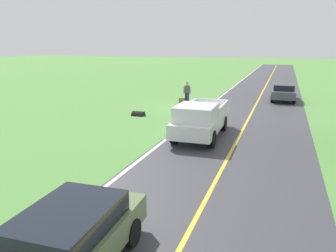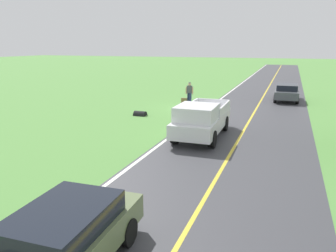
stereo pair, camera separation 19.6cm
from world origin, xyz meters
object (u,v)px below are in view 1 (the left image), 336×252
object	(u,v)px
hitchhiker_walking	(187,92)
suitcase_carried	(182,101)
sedan_ahead_same_lane	(66,242)
sedan_near_oncoming	(283,92)
pickup_truck_passing	(200,119)

from	to	relation	value
hitchhiker_walking	suitcase_carried	size ratio (longest dim) A/B	3.80
suitcase_carried	sedan_ahead_same_lane	distance (m)	20.62
suitcase_carried	sedan_near_oncoming	bearing A→B (deg)	115.52
hitchhiker_walking	pickup_truck_passing	distance (m)	9.97
hitchhiker_walking	sedan_ahead_same_lane	size ratio (longest dim) A/B	0.39
suitcase_carried	sedan_near_oncoming	size ratio (longest dim) A/B	0.10
hitchhiker_walking	sedan_near_oncoming	size ratio (longest dim) A/B	0.39
sedan_ahead_same_lane	pickup_truck_passing	bearing A→B (deg)	-90.14
suitcase_carried	sedan_near_oncoming	xyz separation A→B (m)	(-7.69, -4.36, 0.53)
suitcase_carried	pickup_truck_passing	xyz separation A→B (m)	(-3.81, 9.27, 0.74)
sedan_near_oncoming	suitcase_carried	bearing A→B (deg)	29.58
pickup_truck_passing	sedan_ahead_same_lane	world-z (taller)	pickup_truck_passing
pickup_truck_passing	suitcase_carried	bearing A→B (deg)	-67.63
sedan_ahead_same_lane	hitchhiker_walking	bearing A→B (deg)	-80.60
sedan_near_oncoming	pickup_truck_passing	bearing A→B (deg)	74.14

